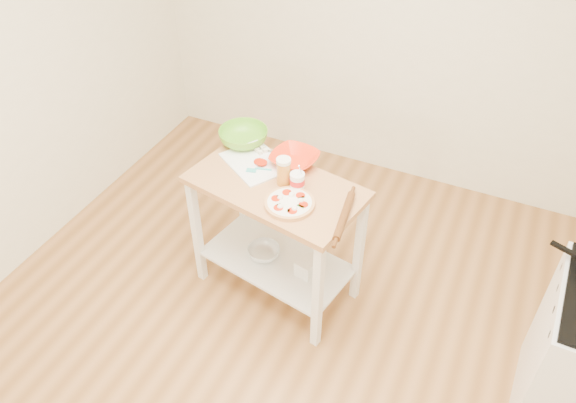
% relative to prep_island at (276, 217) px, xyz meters
% --- Properties ---
extents(room_shell, '(4.04, 4.54, 2.74)m').
position_rel_prep_island_xyz_m(room_shell, '(0.22, -0.61, 0.71)').
color(room_shell, '#AC743F').
rests_on(room_shell, ground).
extents(prep_island, '(1.13, 0.75, 0.90)m').
position_rel_prep_island_xyz_m(prep_island, '(0.00, 0.00, 0.00)').
color(prep_island, '#BC824D').
rests_on(prep_island, ground).
extents(pizza, '(0.29, 0.29, 0.05)m').
position_rel_prep_island_xyz_m(pizza, '(0.16, -0.14, 0.27)').
color(pizza, '#E8A863').
rests_on(pizza, prep_island).
extents(cutting_board, '(0.50, 0.47, 0.04)m').
position_rel_prep_island_xyz_m(cutting_board, '(-0.21, 0.14, 0.27)').
color(cutting_board, white).
rests_on(cutting_board, prep_island).
extents(spatula, '(0.14, 0.09, 0.01)m').
position_rel_prep_island_xyz_m(spatula, '(-0.15, 0.07, 0.27)').
color(spatula, '#34ADA7').
rests_on(spatula, cutting_board).
extents(knife, '(0.27, 0.06, 0.01)m').
position_rel_prep_island_xyz_m(knife, '(-0.30, 0.25, 0.28)').
color(knife, silver).
rests_on(knife, cutting_board).
extents(orange_bowl, '(0.32, 0.32, 0.07)m').
position_rel_prep_island_xyz_m(orange_bowl, '(0.02, 0.24, 0.29)').
color(orange_bowl, '#F43412').
rests_on(orange_bowl, prep_island).
extents(green_bowl, '(0.33, 0.33, 0.10)m').
position_rel_prep_island_xyz_m(green_bowl, '(-0.38, 0.30, 0.31)').
color(green_bowl, '#61AD24').
rests_on(green_bowl, prep_island).
extents(beer_pint, '(0.09, 0.09, 0.17)m').
position_rel_prep_island_xyz_m(beer_pint, '(0.04, 0.03, 0.35)').
color(beer_pint, orange).
rests_on(beer_pint, prep_island).
extents(yogurt_tub, '(0.09, 0.09, 0.19)m').
position_rel_prep_island_xyz_m(yogurt_tub, '(0.13, 0.02, 0.31)').
color(yogurt_tub, white).
rests_on(yogurt_tub, prep_island).
extents(rolling_pin, '(0.10, 0.39, 0.04)m').
position_rel_prep_island_xyz_m(rolling_pin, '(0.48, -0.12, 0.28)').
color(rolling_pin, brown).
rests_on(rolling_pin, prep_island).
extents(shelf_glass_bowl, '(0.30, 0.30, 0.07)m').
position_rel_prep_island_xyz_m(shelf_glass_bowl, '(-0.09, -0.00, -0.35)').
color(shelf_glass_bowl, silver).
rests_on(shelf_glass_bowl, prep_island).
extents(shelf_bin, '(0.13, 0.13, 0.11)m').
position_rel_prep_island_xyz_m(shelf_bin, '(0.22, -0.04, -0.33)').
color(shelf_bin, white).
rests_on(shelf_bin, prep_island).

